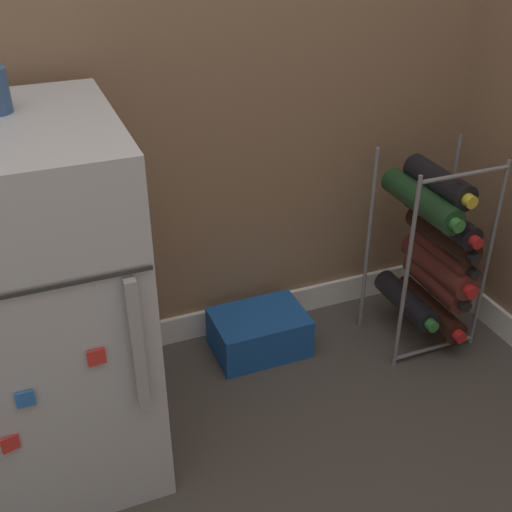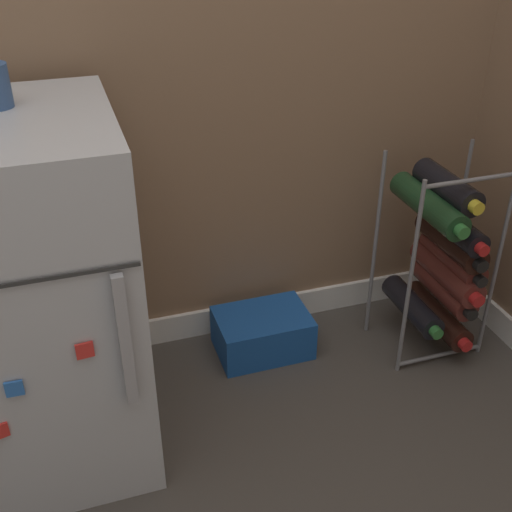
{
  "view_description": "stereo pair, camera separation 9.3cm",
  "coord_description": "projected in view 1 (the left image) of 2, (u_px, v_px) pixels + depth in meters",
  "views": [
    {
      "loc": [
        -0.34,
        -1.03,
        1.29
      ],
      "look_at": [
        0.19,
        0.3,
        0.44
      ],
      "focal_mm": 45.0,
      "sensor_mm": 36.0,
      "label": 1
    },
    {
      "loc": [
        -0.25,
        -1.06,
        1.29
      ],
      "look_at": [
        0.19,
        0.3,
        0.44
      ],
      "focal_mm": 45.0,
      "sensor_mm": 36.0,
      "label": 2
    }
  ],
  "objects": [
    {
      "name": "ground_plane",
      "position": [
        229.0,
        478.0,
        1.59
      ],
      "size": [
        14.0,
        14.0,
        0.0
      ],
      "primitive_type": "plane",
      "color": "#423D38"
    },
    {
      "name": "soda_box",
      "position": [
        259.0,
        332.0,
        1.99
      ],
      "size": [
        0.28,
        0.2,
        0.13
      ],
      "color": "#194C9E",
      "rests_on": "ground_plane"
    },
    {
      "name": "wine_rack",
      "position": [
        434.0,
        251.0,
        1.94
      ],
      "size": [
        0.3,
        0.33,
        0.63
      ],
      "color": "slate",
      "rests_on": "ground_plane"
    },
    {
      "name": "mini_fridge",
      "position": [
        31.0,
        309.0,
        1.46
      ],
      "size": [
        0.48,
        0.56,
        0.87
      ],
      "color": "#B7BABF",
      "rests_on": "ground_plane"
    }
  ]
}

